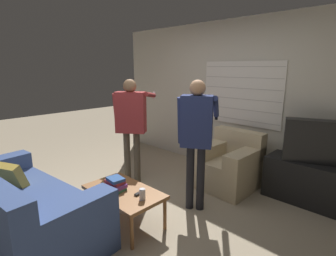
% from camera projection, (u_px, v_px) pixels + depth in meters
% --- Properties ---
extents(ground_plane, '(16.00, 16.00, 0.00)m').
position_uv_depth(ground_plane, '(143.00, 211.00, 3.32)').
color(ground_plane, gray).
extents(wall_back, '(5.20, 0.08, 2.55)m').
position_uv_depth(wall_back, '(232.00, 98.00, 4.45)').
color(wall_back, '#BCB7A8').
rests_on(wall_back, ground_plane).
extents(couch_blue, '(2.09, 1.15, 0.86)m').
position_uv_depth(couch_blue, '(18.00, 210.00, 2.77)').
color(couch_blue, '#384C7F').
rests_on(couch_blue, ground_plane).
extents(armchair_beige, '(0.82, 0.83, 0.84)m').
position_uv_depth(armchair_beige, '(229.00, 165.00, 3.97)').
color(armchair_beige, '#C6B289').
rests_on(armchair_beige, ground_plane).
extents(coffee_table, '(0.95, 0.55, 0.41)m').
position_uv_depth(coffee_table, '(124.00, 193.00, 3.01)').
color(coffee_table, brown).
rests_on(coffee_table, ground_plane).
extents(tv_stand, '(1.05, 0.47, 0.58)m').
position_uv_depth(tv_stand, '(307.00, 182.00, 3.51)').
color(tv_stand, black).
rests_on(tv_stand, ground_plane).
extents(tv, '(0.71, 0.43, 0.56)m').
position_uv_depth(tv, '(313.00, 141.00, 3.38)').
color(tv, black).
rests_on(tv, tv_stand).
extents(person_left_standing, '(0.53, 0.85, 1.62)m').
position_uv_depth(person_left_standing, '(131.00, 118.00, 3.96)').
color(person_left_standing, '#4C4233').
rests_on(person_left_standing, ground_plane).
extents(person_right_standing, '(0.49, 0.78, 1.65)m').
position_uv_depth(person_right_standing, '(197.00, 131.00, 3.18)').
color(person_right_standing, black).
rests_on(person_right_standing, ground_plane).
extents(book_stack, '(0.26, 0.19, 0.14)m').
position_uv_depth(book_stack, '(116.00, 184.00, 3.00)').
color(book_stack, '#33754C').
rests_on(book_stack, coffee_table).
extents(soda_can, '(0.07, 0.07, 0.13)m').
position_uv_depth(soda_can, '(142.00, 194.00, 2.77)').
color(soda_can, silver).
rests_on(soda_can, coffee_table).
extents(spare_remote, '(0.06, 0.13, 0.02)m').
position_uv_depth(spare_remote, '(139.00, 193.00, 2.91)').
color(spare_remote, black).
rests_on(spare_remote, coffee_table).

